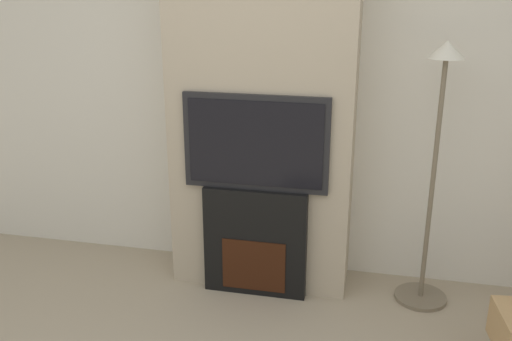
{
  "coord_description": "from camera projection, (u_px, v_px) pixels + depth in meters",
  "views": [
    {
      "loc": [
        0.73,
        -1.72,
        2.03
      ],
      "look_at": [
        0.0,
        1.59,
        0.86
      ],
      "focal_mm": 40.0,
      "sensor_mm": 36.0,
      "label": 1
    }
  ],
  "objects": [
    {
      "name": "floor_lamp",
      "position": [
        435.0,
        160.0,
        3.44
      ],
      "size": [
        0.34,
        0.34,
        1.67
      ],
      "color": "#726651",
      "rests_on": "ground_plane"
    },
    {
      "name": "chimney_breast",
      "position": [
        263.0,
        87.0,
        3.61
      ],
      "size": [
        1.18,
        0.41,
        2.7
      ],
      "color": "tan",
      "rests_on": "ground_plane"
    },
    {
      "name": "wall_back",
      "position": [
        270.0,
        80.0,
        3.83
      ],
      "size": [
        6.0,
        0.06,
        2.7
      ],
      "color": "silver",
      "rests_on": "ground_plane"
    },
    {
      "name": "television",
      "position": [
        256.0,
        143.0,
        3.52
      ],
      "size": [
        0.92,
        0.07,
        0.61
      ],
      "color": "black",
      "rests_on": "fireplace"
    },
    {
      "name": "fireplace",
      "position": [
        256.0,
        241.0,
        3.74
      ],
      "size": [
        0.68,
        0.15,
        0.73
      ],
      "color": "black",
      "rests_on": "ground_plane"
    }
  ]
}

